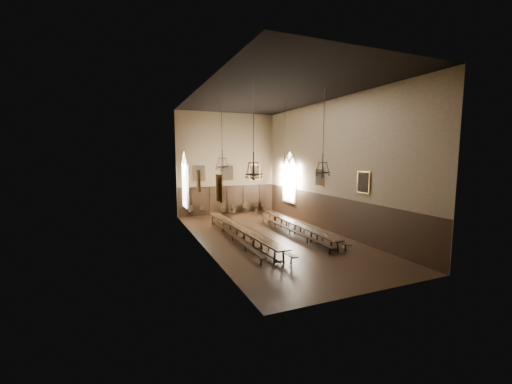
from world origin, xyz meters
TOP-DOWN VIEW (x-y plane):
  - floor at (0.00, 0.00)m, footprint 9.00×18.00m
  - ceiling at (0.00, 0.00)m, footprint 9.00×18.00m
  - wall_back at (0.00, 9.01)m, footprint 9.00×0.02m
  - wall_front at (0.00, -9.01)m, footprint 9.00×0.02m
  - wall_left at (-4.51, 0.00)m, footprint 0.02×18.00m
  - wall_right at (4.51, 0.00)m, footprint 0.02×18.00m
  - wainscot_panelling at (0.00, 0.00)m, footprint 9.00×18.00m
  - table_left at (-2.03, 0.06)m, footprint 1.30×10.79m
  - table_right at (2.03, -0.03)m, footprint 0.98×9.36m
  - bench_left_outer at (-2.53, 0.06)m, footprint 0.54×10.04m
  - bench_left_inner at (-1.41, -0.23)m, footprint 0.68×10.42m
  - bench_right_inner at (1.45, 0.00)m, footprint 0.40×9.70m
  - bench_right_outer at (2.57, 0.01)m, footprint 0.29×9.42m
  - chair_0 at (-3.39, 8.56)m, footprint 0.56×0.56m
  - chair_1 at (-2.41, 8.52)m, footprint 0.52×0.52m
  - chair_3 at (-0.58, 8.57)m, footprint 0.41×0.41m
  - chair_4 at (0.45, 8.50)m, footprint 0.39×0.39m
  - chair_5 at (1.59, 8.47)m, footprint 0.50×0.50m
  - chair_6 at (2.61, 8.60)m, footprint 0.52×0.52m
  - chair_7 at (3.43, 8.56)m, footprint 0.51×0.51m
  - chandelier_back_left at (-2.26, 2.97)m, footprint 0.93×0.93m
  - chandelier_back_right at (2.26, 2.35)m, footprint 0.76×0.76m
  - chandelier_front_left at (-2.26, -2.70)m, footprint 0.94×0.94m
  - chandelier_front_right at (1.90, -2.93)m, footprint 0.87×0.87m
  - portrait_back_0 at (-2.60, 8.88)m, footprint 1.10×0.12m
  - portrait_back_1 at (0.00, 8.88)m, footprint 1.10×0.12m
  - portrait_back_2 at (2.60, 8.88)m, footprint 1.10×0.12m
  - portrait_left_0 at (-4.38, 1.00)m, footprint 0.12×1.00m
  - portrait_left_1 at (-4.38, -3.50)m, footprint 0.12×1.00m
  - portrait_right_0 at (4.38, 1.00)m, footprint 0.12×1.00m
  - portrait_right_1 at (4.38, -3.50)m, footprint 0.12×1.00m
  - window_right at (4.43, 5.50)m, footprint 0.20×2.20m
  - window_left at (-4.43, 5.50)m, footprint 0.20×2.20m

SIDE VIEW (x-z plane):
  - floor at x=0.00m, z-range -0.02..0.00m
  - chair_3 at x=-0.58m, z-range -0.17..0.69m
  - chair_4 at x=0.45m, z-range -0.18..0.71m
  - bench_right_outer at x=2.57m, z-range 0.06..0.48m
  - bench_right_inner at x=1.45m, z-range 0.06..0.50m
  - chair_7 at x=3.43m, z-range -0.18..0.74m
  - chair_6 at x=2.61m, z-range -0.18..0.74m
  - bench_left_outer at x=-2.53m, z-range 0.06..0.51m
  - chair_1 at x=-2.41m, z-range -0.19..0.78m
  - chair_5 at x=1.59m, z-range -0.19..0.79m
  - bench_left_inner at x=-1.41m, z-range 0.06..0.53m
  - chair_0 at x=-3.39m, z-range -0.20..0.80m
  - table_right at x=2.03m, z-range 0.00..0.73m
  - table_left at x=-2.03m, z-range 0.00..0.84m
  - wainscot_panelling at x=0.00m, z-range 0.00..2.50m
  - window_right at x=4.43m, z-range 1.10..5.70m
  - window_left at x=-4.43m, z-range 1.10..5.70m
  - portrait_back_0 at x=-2.60m, z-range 3.00..4.40m
  - portrait_back_1 at x=0.00m, z-range 3.00..4.40m
  - portrait_back_2 at x=2.60m, z-range 3.00..4.40m
  - portrait_left_0 at x=-4.38m, z-range 3.05..4.35m
  - portrait_left_1 at x=-4.38m, z-range 3.05..4.35m
  - portrait_right_0 at x=4.38m, z-range 3.05..4.35m
  - portrait_right_1 at x=4.38m, z-range 3.05..4.35m
  - wall_back at x=0.00m, z-range 0.00..9.00m
  - wall_front at x=0.00m, z-range 0.00..9.00m
  - wall_left at x=-4.51m, z-range 0.00..9.00m
  - wall_right at x=4.51m, z-range 0.00..9.00m
  - chandelier_front_left at x=-2.26m, z-range 2.13..7.02m
  - chandelier_back_right at x=2.26m, z-range 2.12..7.05m
  - chandelier_front_right at x=1.90m, z-range 2.17..7.04m
  - chandelier_back_left at x=-2.26m, z-range 2.41..7.11m
  - ceiling at x=0.00m, z-range 9.00..9.02m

